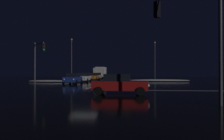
% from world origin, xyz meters
% --- Properties ---
extents(ground, '(120.00, 120.00, 0.10)m').
position_xyz_m(ground, '(0.00, 0.00, -0.05)').
color(ground, black).
extents(stop_line_north, '(0.35, 14.95, 0.01)m').
position_xyz_m(stop_line_north, '(0.00, 8.70, 0.00)').
color(stop_line_north, white).
rests_on(stop_line_north, ground).
extents(centre_line_ns, '(22.00, 0.15, 0.01)m').
position_xyz_m(centre_line_ns, '(0.00, 20.30, 0.00)').
color(centre_line_ns, yellow).
rests_on(centre_line_ns, ground).
extents(crosswalk_bar_east, '(14.95, 0.40, 0.01)m').
position_xyz_m(crosswalk_bar_east, '(8.80, 0.00, 0.00)').
color(crosswalk_bar_east, white).
rests_on(crosswalk_bar_east, ground).
extents(snow_bank_left_curb, '(7.14, 1.50, 0.36)m').
position_xyz_m(snow_bank_left_curb, '(-9.50, 15.33, 0.18)').
color(snow_bank_left_curb, white).
rests_on(snow_bank_left_curb, ground).
extents(snow_bank_right_curb, '(10.89, 1.50, 0.41)m').
position_xyz_m(snow_bank_right_curb, '(9.50, 19.61, 0.20)').
color(snow_bank_right_curb, white).
rests_on(snow_bank_right_curb, ground).
extents(sedan_blue, '(2.02, 4.33, 1.57)m').
position_xyz_m(sedan_blue, '(-3.96, 10.45, 0.80)').
color(sedan_blue, navy).
rests_on(sedan_blue, ground).
extents(sedan_white, '(2.02, 4.33, 1.57)m').
position_xyz_m(sedan_white, '(-3.83, 17.25, 0.80)').
color(sedan_white, silver).
rests_on(sedan_white, ground).
extents(sedan_orange, '(2.02, 4.33, 1.57)m').
position_xyz_m(sedan_orange, '(-3.41, 23.81, 0.80)').
color(sedan_orange, '#C66014').
rests_on(sedan_orange, ground).
extents(sedan_silver, '(2.02, 4.33, 1.57)m').
position_xyz_m(sedan_silver, '(-3.69, 30.50, 0.80)').
color(sedan_silver, '#B7B7BC').
rests_on(sedan_silver, ground).
extents(box_truck, '(2.68, 8.28, 3.08)m').
position_xyz_m(box_truck, '(-3.92, 37.63, 1.71)').
color(box_truck, beige).
rests_on(box_truck, ground).
extents(sedan_red_crossing, '(4.33, 2.02, 1.57)m').
position_xyz_m(sedan_red_crossing, '(3.64, -3.74, 0.80)').
color(sedan_red_crossing, maroon).
rests_on(sedan_red_crossing, ground).
extents(traffic_signal_nw, '(2.45, 2.45, 5.90)m').
position_xyz_m(traffic_signal_nw, '(-8.17, 8.17, 4.02)').
color(traffic_signal_nw, '#4C4C51').
rests_on(traffic_signal_nw, ground).
extents(traffic_signal_se, '(3.18, 3.18, 6.72)m').
position_xyz_m(traffic_signal_se, '(7.92, -7.92, 4.61)').
color(traffic_signal_se, '#4C4C51').
rests_on(traffic_signal_se, ground).
extents(streetlamp_left_far, '(0.44, 0.44, 9.70)m').
position_xyz_m(streetlamp_left_far, '(-9.80, 30.30, 5.55)').
color(streetlamp_left_far, '#424247').
rests_on(streetlamp_left_far, ground).
extents(streetlamp_right_far, '(0.44, 0.44, 8.73)m').
position_xyz_m(streetlamp_right_far, '(9.80, 30.30, 5.05)').
color(streetlamp_right_far, '#424247').
rests_on(streetlamp_right_far, ground).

